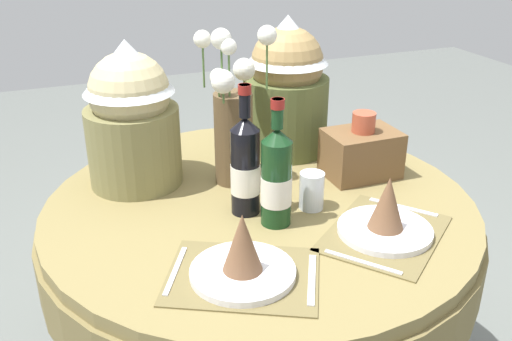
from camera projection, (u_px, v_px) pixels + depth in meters
dining_table at (260, 239)px, 1.69m from camera, size 1.24×1.24×0.73m
place_setting_left at (243, 259)px, 1.28m from camera, size 0.42×0.39×0.16m
place_setting_right at (386, 218)px, 1.45m from camera, size 0.43×0.41×0.16m
flower_vase at (233, 118)px, 1.67m from camera, size 0.22×0.23×0.46m
wine_bottle_left at (276, 177)px, 1.46m from camera, size 0.08×0.08×0.34m
wine_bottle_centre at (245, 166)px, 1.52m from camera, size 0.08×0.08×0.36m
tumbler_near_right at (312, 191)px, 1.57m from camera, size 0.07×0.07×0.10m
gift_tub_back_left at (131, 110)px, 1.65m from camera, size 0.27×0.27×0.43m
gift_tub_back_right at (287, 81)px, 1.87m from camera, size 0.28×0.28×0.45m
woven_basket_side_right at (361, 152)px, 1.76m from camera, size 0.22×0.16×0.20m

